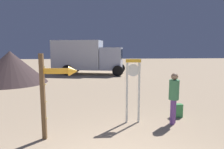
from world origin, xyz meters
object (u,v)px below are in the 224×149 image
Objects in this scene: standing_clock at (133,84)px; arrow_sign at (55,85)px; person_near_clock at (174,96)px; backpack at (177,111)px; box_truck_near at (86,56)px; dome_tent at (11,67)px.

standing_clock is 0.91× the size of arrow_sign.
person_near_clock is 0.95m from backpack.
backpack is at bearing 56.43° from person_near_clock.
arrow_sign is 12.83m from box_truck_near.
box_truck_near reaches higher than standing_clock.
arrow_sign is 4.18m from backpack.
standing_clock is 0.30× the size of box_truck_near.
arrow_sign is at bearing -61.21° from dome_tent.
box_truck_near is 6.43m from dome_tent.
person_near_clock is at bearing -43.89° from dome_tent.
dome_tent is at bearing -138.52° from box_truck_near.
standing_clock is at bearing -47.83° from dome_tent.
arrow_sign reaches higher than dome_tent.
person_near_clock is 12.53m from box_truck_near.
box_truck_near is (-3.69, 11.50, 1.41)m from backpack.
dome_tent is at bearing 132.17° from standing_clock.
standing_clock is at bearing -167.66° from backpack.
box_truck_near is 1.42× the size of dome_tent.
box_truck_near reaches higher than person_near_clock.
standing_clock is 2.39m from arrow_sign.
box_truck_near is (-3.32, 12.06, 0.74)m from person_near_clock.
dome_tent is (-6.89, 7.61, -0.16)m from standing_clock.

